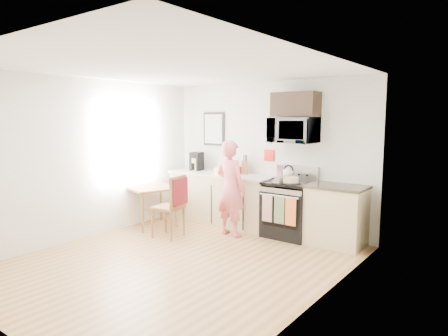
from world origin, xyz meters
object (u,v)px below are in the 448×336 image
Objects in this scene: microwave at (294,130)px; person at (231,188)px; range at (289,211)px; chair at (175,198)px; dining_table at (152,191)px; cake at (291,180)px.

microwave reaches higher than person.
range is at bearing -140.59° from person.
person is 0.93m from chair.
person is (-0.82, -0.53, 0.37)m from range.
dining_table is (-1.46, -0.41, -0.16)m from person.
person is 1.55× the size of chair.
microwave is 2.61× the size of cake.
cake is at bearing -68.01° from microwave.
range is 1.53× the size of microwave.
microwave is at bearing 24.45° from dining_table.
dining_table is (-2.28, -1.04, -1.12)m from microwave.
dining_table is at bearing -157.76° from range.
microwave is 1.41m from person.
chair is at bearing -140.04° from range.
dining_table is at bearing 152.42° from chair.
person reaches higher than range.
dining_table is (-2.28, -0.93, 0.21)m from range.
person is 1.53m from dining_table.
cake is at bearing 18.26° from dining_table.
person is at bearing 37.81° from chair.
cake is (1.54, 1.06, 0.30)m from chair.
chair is (-1.44, -1.20, 0.23)m from range.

